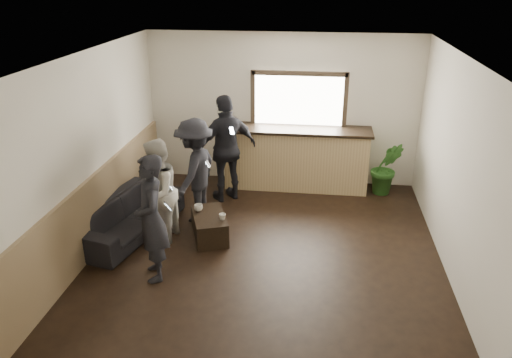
# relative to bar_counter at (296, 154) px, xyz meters

# --- Properties ---
(ground) EXTENTS (5.00, 6.00, 0.01)m
(ground) POSITION_rel_bar_counter_xyz_m (-0.30, -2.70, -0.64)
(ground) COLOR black
(room_shell) EXTENTS (5.01, 6.01, 2.80)m
(room_shell) POSITION_rel_bar_counter_xyz_m (-1.04, -2.70, 0.83)
(room_shell) COLOR silver
(room_shell) RESTS_ON ground
(bar_counter) EXTENTS (2.70, 0.68, 2.13)m
(bar_counter) POSITION_rel_bar_counter_xyz_m (0.00, 0.00, 0.00)
(bar_counter) COLOR tan
(bar_counter) RESTS_ON ground
(sofa) EXTENTS (1.26, 2.18, 0.60)m
(sofa) POSITION_rel_bar_counter_xyz_m (-2.45, -2.15, -0.34)
(sofa) COLOR black
(sofa) RESTS_ON ground
(coffee_table) EXTENTS (0.73, 0.95, 0.37)m
(coffee_table) POSITION_rel_bar_counter_xyz_m (-1.20, -2.12, -0.45)
(coffee_table) COLOR black
(coffee_table) RESTS_ON ground
(cup_a) EXTENTS (0.15, 0.15, 0.11)m
(cup_a) POSITION_rel_bar_counter_xyz_m (-1.38, -2.01, -0.21)
(cup_a) COLOR silver
(cup_a) RESTS_ON coffee_table
(cup_b) EXTENTS (0.12, 0.12, 0.09)m
(cup_b) POSITION_rel_bar_counter_xyz_m (-0.96, -2.25, -0.22)
(cup_b) COLOR silver
(cup_b) RESTS_ON coffee_table
(potted_plant) EXTENTS (0.57, 0.47, 1.00)m
(potted_plant) POSITION_rel_bar_counter_xyz_m (1.63, -0.12, -0.14)
(potted_plant) COLOR #2D6623
(potted_plant) RESTS_ON ground
(person_a) EXTENTS (0.62, 0.74, 1.71)m
(person_a) POSITION_rel_bar_counter_xyz_m (-1.68, -3.25, 0.22)
(person_a) COLOR black
(person_a) RESTS_ON ground
(person_b) EXTENTS (0.67, 0.83, 1.60)m
(person_b) POSITION_rel_bar_counter_xyz_m (-1.90, -2.35, 0.16)
(person_b) COLOR #BCB7AA
(person_b) RESTS_ON ground
(person_c) EXTENTS (0.84, 1.20, 1.70)m
(person_c) POSITION_rel_bar_counter_xyz_m (-1.53, -1.55, 0.21)
(person_c) COLOR black
(person_c) RESTS_ON ground
(person_d) EXTENTS (1.17, 1.02, 1.89)m
(person_d) POSITION_rel_bar_counter_xyz_m (-1.17, -0.70, 0.30)
(person_d) COLOR black
(person_d) RESTS_ON ground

